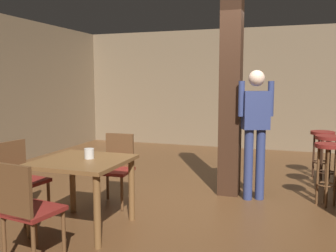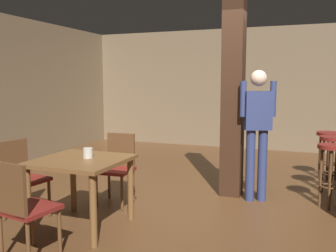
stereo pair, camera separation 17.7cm
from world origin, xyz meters
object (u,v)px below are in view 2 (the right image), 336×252
at_px(bar_stool_near, 330,162).
at_px(bar_stool_mid, 332,151).
at_px(chair_west, 21,175).
at_px(bar_stool_far, 329,144).
at_px(dining_table, 81,171).
at_px(standing_person, 257,126).
at_px(chair_south, 22,205).
at_px(napkin_cup, 88,153).
at_px(chair_north, 117,165).

xyz_separation_m(bar_stool_near, bar_stool_mid, (0.05, 0.71, 0.02)).
height_order(chair_west, bar_stool_far, chair_west).
bearing_deg(dining_table, standing_person, 44.88).
xyz_separation_m(dining_table, bar_stool_far, (2.54, 3.13, -0.04)).
height_order(chair_south, standing_person, standing_person).
bearing_deg(dining_table, bar_stool_far, 50.90).
distance_m(chair_south, bar_stool_near, 3.58).
height_order(bar_stool_near, bar_stool_far, bar_stool_near).
distance_m(chair_west, standing_person, 2.97).
bearing_deg(dining_table, bar_stool_mid, 42.67).
distance_m(chair_south, standing_person, 3.00).
bearing_deg(chair_west, dining_table, 0.54).
relative_size(chair_west, bar_stool_far, 1.16).
distance_m(chair_south, bar_stool_mid, 4.13).
distance_m(dining_table, bar_stool_far, 4.03).
bearing_deg(napkin_cup, bar_stool_far, 50.83).
distance_m(standing_person, bar_stool_mid, 1.27).
bearing_deg(bar_stool_near, chair_south, -135.39).
bearing_deg(dining_table, chair_west, -179.46).
distance_m(bar_stool_near, bar_stool_mid, 0.71).
xyz_separation_m(dining_table, chair_north, (-0.04, 0.86, -0.12)).
relative_size(chair_south, chair_north, 1.00).
relative_size(standing_person, bar_stool_far, 2.24).
xyz_separation_m(standing_person, bar_stool_far, (0.92, 1.52, -0.42)).
xyz_separation_m(napkin_cup, bar_stool_mid, (2.52, 2.30, -0.21)).
bearing_deg(standing_person, chair_north, -155.43).
height_order(chair_west, napkin_cup, chair_west).
bearing_deg(chair_south, chair_west, 133.06).
bearing_deg(bar_stool_near, chair_north, -162.51).
bearing_deg(chair_north, dining_table, -87.58).
xyz_separation_m(dining_table, chair_south, (-0.03, -0.85, -0.12)).
xyz_separation_m(chair_west, chair_north, (0.78, 0.86, 0.00)).
bearing_deg(napkin_cup, bar_stool_near, 32.85).
xyz_separation_m(chair_north, napkin_cup, (0.08, -0.79, 0.30)).
bearing_deg(napkin_cup, chair_north, 95.88).
bearing_deg(bar_stool_far, chair_north, -138.60).
bearing_deg(chair_west, chair_south, -46.94).
relative_size(chair_south, bar_stool_far, 1.16).
bearing_deg(bar_stool_far, standing_person, -121.33).
relative_size(napkin_cup, bar_stool_far, 0.14).
relative_size(chair_south, bar_stool_mid, 1.11).
bearing_deg(bar_stool_mid, dining_table, -137.33).
height_order(chair_west, chair_north, same).
bearing_deg(standing_person, dining_table, -135.12).
height_order(chair_south, bar_stool_far, chair_south).
distance_m(bar_stool_mid, bar_stool_far, 0.76).
bearing_deg(bar_stool_mid, standing_person, -141.51).
relative_size(dining_table, napkin_cup, 8.36).
xyz_separation_m(napkin_cup, bar_stool_far, (2.50, 3.06, -0.22)).
distance_m(bar_stool_near, bar_stool_far, 1.47).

